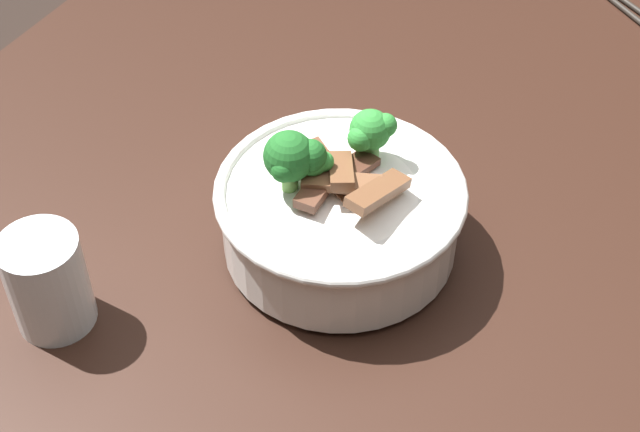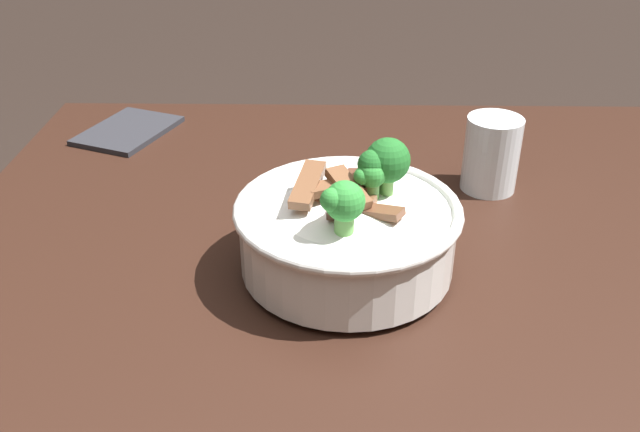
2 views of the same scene
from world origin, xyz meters
name	(u,v)px [view 2 (image 2 of 2)]	position (x,y,z in m)	size (l,w,h in m)	color
rice_bowl	(348,228)	(0.14, 0.02, 0.82)	(0.24, 0.24, 0.15)	white
drinking_glass	(491,159)	(0.34, -0.16, 0.81)	(0.07, 0.07, 0.10)	white
folded_napkin	(128,131)	(0.51, 0.36, 0.77)	(0.15, 0.11, 0.01)	#28282D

